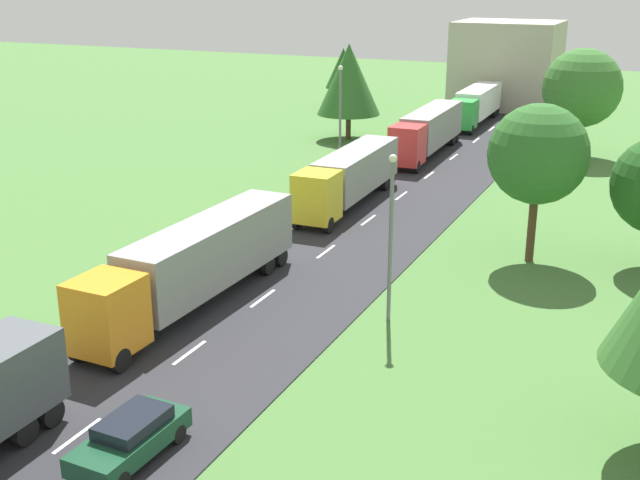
{
  "coord_description": "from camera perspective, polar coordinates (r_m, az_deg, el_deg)",
  "views": [
    {
      "loc": [
        17.49,
        2.02,
        15.2
      ],
      "look_at": [
        0.31,
        39.56,
        1.26
      ],
      "focal_mm": 44.9,
      "sensor_mm": 36.0,
      "label": 1
    }
  ],
  "objects": [
    {
      "name": "tree_ash",
      "position": [
        93.49,
        1.68,
        12.13
      ],
      "size": [
        4.07,
        4.07,
        6.86
      ],
      "color": "#513823",
      "rests_on": "ground"
    },
    {
      "name": "tree_pine",
      "position": [
        71.62,
        18.18,
        10.25
      ],
      "size": [
        6.57,
        6.57,
        9.16
      ],
      "color": "#513823",
      "rests_on": "ground"
    },
    {
      "name": "truck_fourth",
      "position": [
        69.75,
        7.7,
        7.77
      ],
      "size": [
        2.89,
        14.59,
        3.75
      ],
      "color": "red",
      "rests_on": "road"
    },
    {
      "name": "distant_building",
      "position": [
        97.19,
        13.17,
        12.08
      ],
      "size": [
        11.43,
        10.15,
        9.73
      ],
      "primitive_type": "cube",
      "color": "#B2A899",
      "rests_on": "ground"
    },
    {
      "name": "tree_elm",
      "position": [
        44.0,
        15.29,
        5.91
      ],
      "size": [
        5.35,
        5.35,
        8.68
      ],
      "color": "#513823",
      "rests_on": "ground"
    },
    {
      "name": "car_second",
      "position": [
        27.42,
        -13.35,
        -13.51
      ],
      "size": [
        1.97,
        4.38,
        1.46
      ],
      "color": "#19472D",
      "rests_on": "road"
    },
    {
      "name": "lane_marking_centre",
      "position": [
        30.84,
        -14.19,
        -11.36
      ],
      "size": [
        0.16,
        122.81,
        0.01
      ],
      "color": "white",
      "rests_on": "road"
    },
    {
      "name": "truck_second",
      "position": [
        37.99,
        -8.85,
        -1.52
      ],
      "size": [
        2.79,
        15.03,
        3.79
      ],
      "color": "orange",
      "rests_on": "road"
    },
    {
      "name": "lamppost_second",
      "position": [
        35.42,
        5.07,
        0.74
      ],
      "size": [
        0.36,
        0.36,
        7.74
      ],
      "color": "slate",
      "rests_on": "ground"
    },
    {
      "name": "tree_birch",
      "position": [
        75.53,
        2.07,
        11.38
      ],
      "size": [
        5.9,
        5.9,
        8.9
      ],
      "color": "#513823",
      "rests_on": "ground"
    },
    {
      "name": "road",
      "position": [
        32.27,
        -11.89,
        -9.82
      ],
      "size": [
        10.0,
        140.0,
        0.06
      ],
      "primitive_type": "cube",
      "color": "#2B2B30",
      "rests_on": "ground"
    },
    {
      "name": "lamppost_third",
      "position": [
        61.59,
        1.45,
        8.86
      ],
      "size": [
        0.36,
        0.36,
        8.48
      ],
      "color": "slate",
      "rests_on": "ground"
    },
    {
      "name": "truck_third",
      "position": [
        53.99,
        2.1,
        4.63
      ],
      "size": [
        2.86,
        13.71,
        3.53
      ],
      "color": "yellow",
      "rests_on": "road"
    },
    {
      "name": "lamppost_fourth",
      "position": [
        83.3,
        16.9,
        10.34
      ],
      "size": [
        0.36,
        0.36,
        7.6
      ],
      "color": "slate",
      "rests_on": "ground"
    },
    {
      "name": "truck_fifth",
      "position": [
        85.35,
        11.07,
        9.51
      ],
      "size": [
        2.68,
        13.3,
        3.6
      ],
      "color": "green",
      "rests_on": "road"
    }
  ]
}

